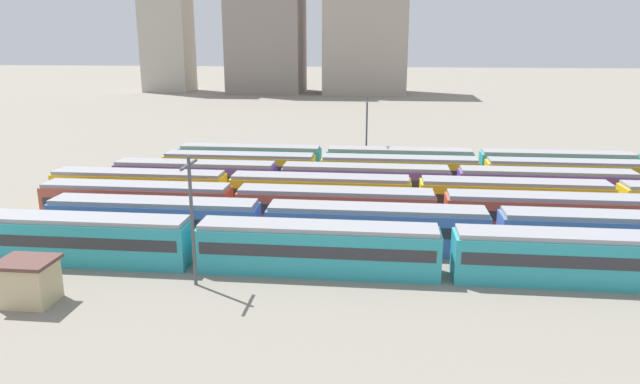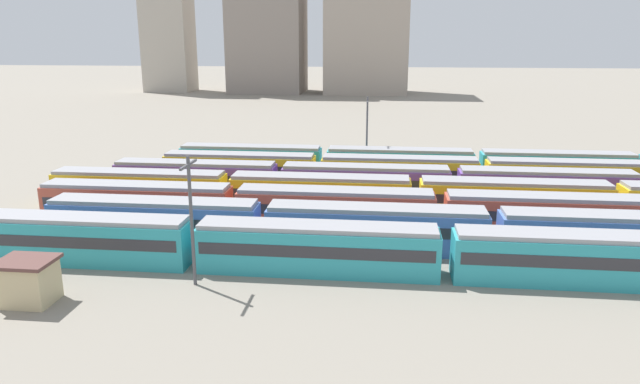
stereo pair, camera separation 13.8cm
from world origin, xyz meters
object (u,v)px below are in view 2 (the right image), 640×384
object	(u,v)px
train_track_5	(482,174)
train_track_6	(556,167)
catenary_pole_2	(191,215)
catenary_pole_1	(367,131)
train_track_3	(615,202)
train_track_2	(335,209)
train_track_4	(546,187)
train_track_1	(376,228)
signal_hut	(28,281)

from	to	relation	value
train_track_5	train_track_6	distance (m)	10.93
catenary_pole_2	catenary_pole_1	bearing A→B (deg)	73.80
train_track_3	catenary_pole_2	size ratio (longest dim) A/B	12.03
train_track_2	train_track_6	size ratio (longest dim) A/B	0.60
train_track_2	train_track_5	world-z (taller)	same
catenary_pole_1	train_track_3	bearing A→B (deg)	-37.38
catenary_pole_1	catenary_pole_2	distance (m)	39.02
train_track_3	train_track_6	bearing A→B (deg)	94.46
train_track_2	train_track_4	xyz separation A→B (m)	(21.28, 10.40, 0.00)
train_track_1	signal_hut	bearing A→B (deg)	-150.99
train_track_2	train_track_4	size ratio (longest dim) A/B	0.60
train_track_1	train_track_6	size ratio (longest dim) A/B	0.60
train_track_1	train_track_6	xyz separation A→B (m)	(21.38, 26.00, 0.00)
train_track_6	catenary_pole_1	distance (m)	23.58
train_track_1	train_track_2	bearing A→B (deg)	126.13
train_track_4	catenary_pole_2	size ratio (longest dim) A/B	10.01
train_track_5	signal_hut	bearing A→B (deg)	-135.86
train_track_1	train_track_5	size ratio (longest dim) A/B	0.75
train_track_3	catenary_pole_1	size ratio (longest dim) A/B	11.49
train_track_4	train_track_5	bearing A→B (deg)	137.75
train_track_3	signal_hut	bearing A→B (deg)	-153.10
train_track_2	train_track_6	bearing A→B (deg)	39.57
train_track_3	train_track_6	world-z (taller)	same
train_track_1	train_track_6	distance (m)	33.66
train_track_3	catenary_pole_1	bearing A→B (deg)	142.62
train_track_2	train_track_6	world-z (taller)	same
train_track_3	train_track_4	distance (m)	7.29
train_track_2	signal_hut	world-z (taller)	train_track_2
train_track_2	train_track_6	xyz separation A→B (m)	(25.17, 20.80, 0.00)
catenary_pole_1	train_track_2	bearing A→B (deg)	-94.93
train_track_1	train_track_3	distance (m)	24.87
train_track_2	train_track_3	bearing A→B (deg)	11.15
train_track_6	catenary_pole_2	distance (m)	48.53
catenary_pole_2	train_track_1	bearing A→B (deg)	33.87
train_track_1	train_track_6	bearing A→B (deg)	50.58
train_track_5	train_track_6	bearing A→B (deg)	28.40
train_track_6	train_track_5	bearing A→B (deg)	-151.60
catenary_pole_2	train_track_6	bearing A→B (deg)	45.39
train_track_4	train_track_3	bearing A→B (deg)	-45.51
catenary_pole_1	signal_hut	xyz separation A→B (m)	(-20.83, -41.51, -3.89)
train_track_1	signal_hut	distance (m)	25.82
train_track_2	signal_hut	bearing A→B (deg)	-136.67
train_track_6	train_track_1	bearing A→B (deg)	-129.42
train_track_2	signal_hut	size ratio (longest dim) A/B	15.50
train_track_5	catenary_pole_2	world-z (taller)	catenary_pole_2
train_track_5	catenary_pole_2	size ratio (longest dim) A/B	7.99
train_track_2	catenary_pole_2	world-z (taller)	catenary_pole_2
train_track_1	train_track_4	size ratio (longest dim) A/B	0.60
train_track_5	train_track_1	bearing A→B (deg)	-119.48
train_track_5	train_track_6	size ratio (longest dim) A/B	0.80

